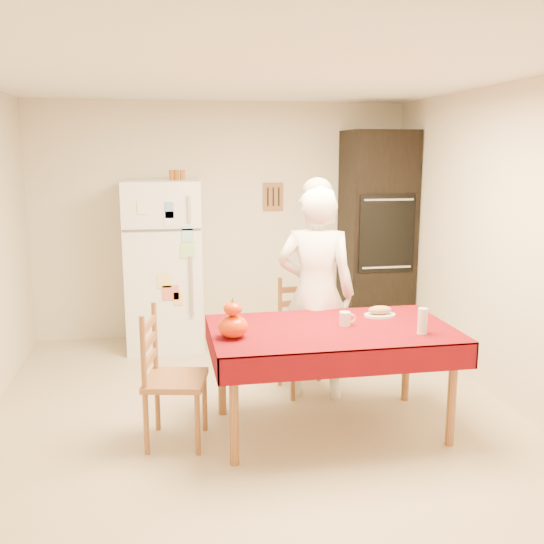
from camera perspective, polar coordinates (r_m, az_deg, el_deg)
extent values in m
plane|color=tan|center=(4.73, -1.59, -13.42)|extent=(4.50, 4.50, 0.00)
cube|color=beige|center=(6.58, -4.66, 4.86)|extent=(4.00, 0.02, 2.50)
cube|color=beige|center=(2.23, 7.20, -7.77)|extent=(4.00, 0.02, 2.50)
cube|color=beige|center=(5.06, 21.33, 2.24)|extent=(0.02, 4.50, 2.50)
cube|color=white|center=(4.34, -1.78, 18.20)|extent=(4.00, 4.50, 0.02)
cube|color=brown|center=(6.62, 0.10, 7.11)|extent=(0.22, 0.02, 0.30)
cube|color=white|center=(6.24, -10.21, 0.66)|extent=(0.75, 0.70, 1.70)
cube|color=silver|center=(5.79, -7.78, 5.93)|extent=(0.03, 0.03, 0.25)
cube|color=silver|center=(5.91, -7.59, -1.33)|extent=(0.03, 0.03, 0.60)
cube|color=black|center=(6.65, 9.80, 3.50)|extent=(0.70, 0.60, 2.20)
cube|color=black|center=(6.35, 10.77, 3.57)|extent=(0.59, 0.02, 0.80)
cylinder|color=brown|center=(3.93, -3.59, -13.07)|extent=(0.06, 0.06, 0.71)
cylinder|color=brown|center=(4.65, -4.75, -9.16)|extent=(0.06, 0.06, 0.71)
cylinder|color=brown|center=(4.35, 16.57, -11.12)|extent=(0.06, 0.06, 0.71)
cylinder|color=brown|center=(5.01, 12.53, -7.92)|extent=(0.06, 0.06, 0.71)
cube|color=brown|center=(4.30, 5.60, -5.63)|extent=(1.60, 0.90, 0.04)
cube|color=#52040C|center=(4.29, 5.61, -5.30)|extent=(1.70, 1.00, 0.01)
cylinder|color=brown|center=(4.93, 1.98, -9.69)|extent=(0.04, 0.04, 0.43)
cylinder|color=brown|center=(5.23, 0.75, -8.43)|extent=(0.04, 0.04, 0.43)
cylinder|color=brown|center=(5.05, 5.89, -9.21)|extent=(0.04, 0.04, 0.43)
cylinder|color=brown|center=(5.35, 4.46, -8.02)|extent=(0.04, 0.04, 0.43)
cube|color=brown|center=(5.06, 3.30, -6.32)|extent=(0.46, 0.45, 0.04)
cube|color=brown|center=(5.14, 2.67, -3.12)|extent=(0.36, 0.07, 0.50)
cylinder|color=brown|center=(4.13, -7.01, -14.04)|extent=(0.04, 0.04, 0.43)
cylinder|color=brown|center=(4.19, -11.76, -13.82)|extent=(0.04, 0.04, 0.43)
cylinder|color=brown|center=(4.46, -6.35, -12.08)|extent=(0.04, 0.04, 0.43)
cylinder|color=brown|center=(4.51, -10.73, -11.91)|extent=(0.04, 0.04, 0.43)
cube|color=brown|center=(4.23, -9.06, -10.03)|extent=(0.48, 0.49, 0.04)
cube|color=brown|center=(4.18, -11.48, -6.74)|extent=(0.10, 0.36, 0.50)
imported|color=white|center=(4.86, 4.15, -2.04)|extent=(0.73, 0.59, 1.72)
cylinder|color=silver|center=(4.33, 6.89, -4.40)|extent=(0.08, 0.08, 0.10)
ellipsoid|color=#E75605|center=(4.03, -3.69, -5.15)|extent=(0.20, 0.20, 0.15)
ellipsoid|color=#DA5E05|center=(4.00, -3.71, -3.48)|extent=(0.12, 0.12, 0.09)
cylinder|color=silver|center=(4.23, 13.98, -4.49)|extent=(0.07, 0.07, 0.18)
cylinder|color=silver|center=(4.62, 10.11, -4.02)|extent=(0.24, 0.24, 0.02)
ellipsoid|color=tan|center=(4.61, 10.12, -3.54)|extent=(0.18, 0.10, 0.06)
cylinder|color=#974B1B|center=(6.19, -9.42, 9.00)|extent=(0.05, 0.05, 0.10)
cylinder|color=brown|center=(6.19, -8.99, 9.01)|extent=(0.05, 0.05, 0.10)
cylinder|color=#98511B|center=(6.19, -8.43, 9.03)|extent=(0.05, 0.05, 0.10)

